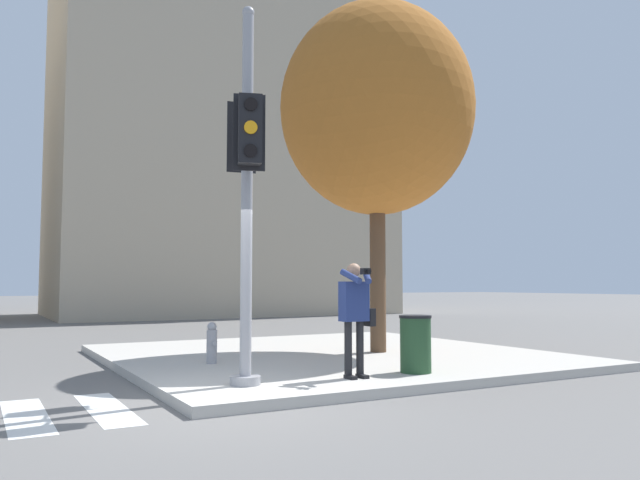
{
  "coord_description": "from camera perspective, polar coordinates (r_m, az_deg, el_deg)",
  "views": [
    {
      "loc": [
        -2.65,
        -7.25,
        1.49
      ],
      "look_at": [
        1.56,
        0.32,
        2.1
      ],
      "focal_mm": 35.0,
      "sensor_mm": 36.0,
      "label": 1
    }
  ],
  "objects": [
    {
      "name": "ground_plane",
      "position": [
        7.87,
        -9.16,
        -14.92
      ],
      "size": [
        160.0,
        160.0,
        0.0
      ],
      "primitive_type": "plane",
      "color": "slate"
    },
    {
      "name": "sidewalk_corner",
      "position": [
        12.47,
        0.68,
        -10.58
      ],
      "size": [
        8.0,
        8.0,
        0.14
      ],
      "color": "#BCB7AD",
      "rests_on": "ground_plane"
    },
    {
      "name": "traffic_signal_pole",
      "position": [
        8.63,
        -6.82,
        6.23
      ],
      "size": [
        0.62,
        1.34,
        5.21
      ],
      "color": "#939399",
      "rests_on": "sidewalk_corner"
    },
    {
      "name": "person_photographer",
      "position": [
        9.08,
        3.25,
        -6.35
      ],
      "size": [
        0.58,
        0.54,
        1.65
      ],
      "color": "black",
      "rests_on": "sidewalk_corner"
    },
    {
      "name": "street_tree",
      "position": [
        13.04,
        5.21,
        11.77
      ],
      "size": [
        3.94,
        3.94,
        7.08
      ],
      "color": "brown",
      "rests_on": "sidewalk_corner"
    },
    {
      "name": "fire_hydrant",
      "position": [
        10.89,
        -9.86,
        -9.26
      ],
      "size": [
        0.18,
        0.24,
        0.7
      ],
      "color": "#99999E",
      "rests_on": "sidewalk_corner"
    },
    {
      "name": "trash_bin",
      "position": [
        9.75,
        8.73,
        -9.36
      ],
      "size": [
        0.5,
        0.5,
        0.87
      ],
      "color": "#234728",
      "rests_on": "sidewalk_corner"
    },
    {
      "name": "building_right",
      "position": [
        32.68,
        -8.87,
        9.69
      ],
      "size": [
        16.26,
        8.9,
        18.41
      ],
      "color": "tan",
      "rests_on": "ground_plane"
    }
  ]
}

